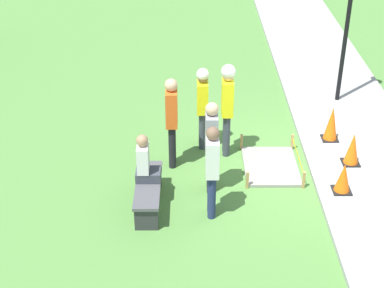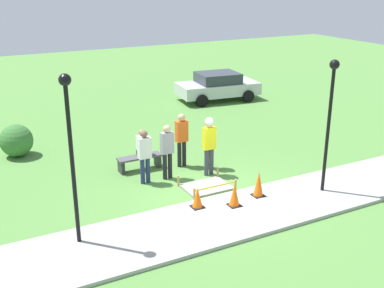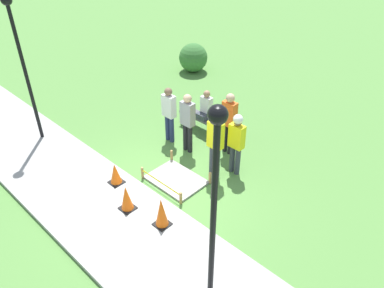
# 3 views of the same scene
# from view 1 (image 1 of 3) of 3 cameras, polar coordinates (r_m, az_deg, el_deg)

# --- Properties ---
(ground_plane) EXTENTS (60.00, 60.00, 0.00)m
(ground_plane) POSITION_cam_1_polar(r_m,az_deg,el_deg) (11.87, 11.19, -2.27)
(ground_plane) COLOR #51843D
(sidewalk) EXTENTS (28.00, 2.47, 0.10)m
(sidewalk) POSITION_cam_1_polar(r_m,az_deg,el_deg) (12.15, 16.92, -2.00)
(sidewalk) COLOR #9E9E99
(sidewalk) RESTS_ON ground_plane
(wet_concrete_patch) EXTENTS (1.47, 1.10, 0.35)m
(wet_concrete_patch) POSITION_cam_1_polar(r_m,az_deg,el_deg) (11.74, 7.63, -2.12)
(wet_concrete_patch) COLOR gray
(wet_concrete_patch) RESTS_ON ground_plane
(traffic_cone_near_patch) EXTENTS (0.34, 0.34, 0.58)m
(traffic_cone_near_patch) POSITION_cam_1_polar(r_m,az_deg,el_deg) (10.99, 14.46, -3.20)
(traffic_cone_near_patch) COLOR black
(traffic_cone_near_patch) RESTS_ON sidewalk
(traffic_cone_far_patch) EXTENTS (0.34, 0.34, 0.66)m
(traffic_cone_far_patch) POSITION_cam_1_polar(r_m,az_deg,el_deg) (11.86, 15.30, -0.45)
(traffic_cone_far_patch) COLOR black
(traffic_cone_far_patch) RESTS_ON sidewalk
(traffic_cone_sidewalk_edge) EXTENTS (0.34, 0.34, 0.75)m
(traffic_cone_sidewalk_edge) POSITION_cam_1_polar(r_m,az_deg,el_deg) (12.59, 13.38, 1.94)
(traffic_cone_sidewalk_edge) COLOR black
(traffic_cone_sidewalk_edge) RESTS_ON sidewalk
(park_bench) EXTENTS (1.50, 0.44, 0.48)m
(park_bench) POSITION_cam_1_polar(r_m,az_deg,el_deg) (10.44, -4.25, -4.51)
(park_bench) COLOR #2D2D33
(park_bench) RESTS_ON ground_plane
(person_seated_on_bench) EXTENTS (0.36, 0.44, 0.89)m
(person_seated_on_bench) POSITION_cam_1_polar(r_m,az_deg,el_deg) (10.29, -4.59, -1.78)
(person_seated_on_bench) COLOR #383D47
(person_seated_on_bench) RESTS_ON park_bench
(worker_supervisor) EXTENTS (0.40, 0.28, 1.96)m
(worker_supervisor) POSITION_cam_1_polar(r_m,az_deg,el_deg) (11.58, 3.45, 4.22)
(worker_supervisor) COLOR #383D47
(worker_supervisor) RESTS_ON ground_plane
(worker_assistant) EXTENTS (0.40, 0.25, 1.76)m
(worker_assistant) POSITION_cam_1_polar(r_m,az_deg,el_deg) (11.89, 1.02, 4.17)
(worker_assistant) COLOR #383D47
(worker_assistant) RESTS_ON ground_plane
(bystander_in_orange_shirt) EXTENTS (0.40, 0.24, 1.86)m
(bystander_in_orange_shirt) POSITION_cam_1_polar(r_m,az_deg,el_deg) (11.23, -1.98, 2.62)
(bystander_in_orange_shirt) COLOR black
(bystander_in_orange_shirt) RESTS_ON ground_plane
(bystander_in_gray_shirt) EXTENTS (0.40, 0.23, 1.73)m
(bystander_in_gray_shirt) POSITION_cam_1_polar(r_m,az_deg,el_deg) (9.85, 1.97, -2.21)
(bystander_in_gray_shirt) COLOR navy
(bystander_in_gray_shirt) RESTS_ON ground_plane
(bystander_in_white_shirt) EXTENTS (0.40, 0.24, 1.80)m
(bystander_in_white_shirt) POSITION_cam_1_polar(r_m,az_deg,el_deg) (10.48, 1.89, 0.21)
(bystander_in_white_shirt) COLOR black
(bystander_in_white_shirt) RESTS_ON ground_plane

